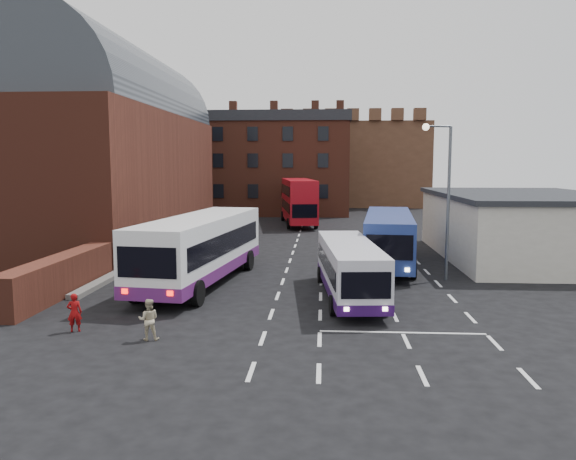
# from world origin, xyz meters

# --- Properties ---
(ground) EXTENTS (180.00, 180.00, 0.00)m
(ground) POSITION_xyz_m (0.00, 0.00, 0.00)
(ground) COLOR black
(railway_station) EXTENTS (12.00, 28.00, 16.00)m
(railway_station) POSITION_xyz_m (-15.50, 21.00, 7.64)
(railway_station) COLOR #602B1E
(railway_station) RESTS_ON ground
(forecourt_wall) EXTENTS (1.20, 10.00, 1.80)m
(forecourt_wall) POSITION_xyz_m (-10.20, 2.00, 0.90)
(forecourt_wall) COLOR #602B1E
(forecourt_wall) RESTS_ON ground
(cream_building) EXTENTS (10.40, 16.40, 4.25)m
(cream_building) POSITION_xyz_m (15.00, 14.00, 2.16)
(cream_building) COLOR beige
(cream_building) RESTS_ON ground
(brick_terrace) EXTENTS (22.00, 10.00, 11.00)m
(brick_terrace) POSITION_xyz_m (-6.00, 46.00, 5.50)
(brick_terrace) COLOR brown
(brick_terrace) RESTS_ON ground
(castle_keep) EXTENTS (22.00, 22.00, 12.00)m
(castle_keep) POSITION_xyz_m (6.00, 66.00, 6.00)
(castle_keep) COLOR brown
(castle_keep) RESTS_ON ground
(bus_white_outbound) EXTENTS (4.48, 12.91, 3.45)m
(bus_white_outbound) POSITION_xyz_m (-4.13, 4.93, 2.04)
(bus_white_outbound) COLOR white
(bus_white_outbound) RESTS_ON ground
(bus_white_inbound) EXTENTS (2.97, 9.50, 2.55)m
(bus_white_inbound) POSITION_xyz_m (3.30, 2.21, 1.51)
(bus_white_inbound) COLOR silver
(bus_white_inbound) RESTS_ON ground
(bus_blue) EXTENTS (3.85, 11.74, 3.14)m
(bus_blue) POSITION_xyz_m (6.00, 10.48, 1.86)
(bus_blue) COLOR navy
(bus_blue) RESTS_ON ground
(bus_red_double) EXTENTS (4.21, 11.69, 4.57)m
(bus_red_double) POSITION_xyz_m (-0.42, 33.12, 2.43)
(bus_red_double) COLOR #A40B16
(bus_red_double) RESTS_ON ground
(street_lamp) EXTENTS (1.60, 0.68, 8.15)m
(street_lamp) POSITION_xyz_m (8.33, 6.52, 4.92)
(street_lamp) COLOR #52575D
(street_lamp) RESTS_ON ground
(pedestrian_red) EXTENTS (0.60, 0.49, 1.43)m
(pedestrian_red) POSITION_xyz_m (-6.95, -3.62, 0.71)
(pedestrian_red) COLOR maroon
(pedestrian_red) RESTS_ON ground
(pedestrian_beige) EXTENTS (0.78, 0.65, 1.45)m
(pedestrian_beige) POSITION_xyz_m (-3.94, -4.40, 0.73)
(pedestrian_beige) COLOR #C0B28F
(pedestrian_beige) RESTS_ON ground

